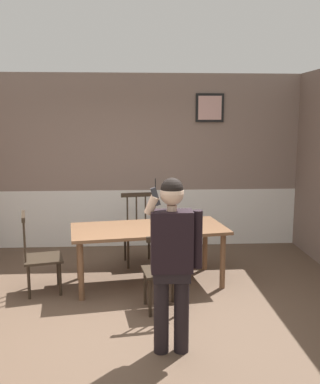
{
  "coord_description": "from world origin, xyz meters",
  "views": [
    {
      "loc": [
        0.03,
        -4.36,
        2.15
      ],
      "look_at": [
        0.29,
        -0.09,
        1.43
      ],
      "focal_mm": 40.69,
      "sensor_mm": 36.0,
      "label": 1
    }
  ],
  "objects_px": {
    "chair_at_table_head": "(138,232)",
    "person_figure": "(172,256)",
    "chair_by_doorway": "(40,256)",
    "dining_table": "(149,233)",
    "chair_near_window": "(163,272)"
  },
  "relations": [
    {
      "from": "chair_by_doorway",
      "to": "chair_near_window",
      "type": "bearing_deg",
      "value": 53.34
    },
    {
      "from": "chair_at_table_head",
      "to": "person_figure",
      "type": "bearing_deg",
      "value": 88.11
    },
    {
      "from": "dining_table",
      "to": "chair_at_table_head",
      "type": "bearing_deg",
      "value": 98.56
    },
    {
      "from": "person_figure",
      "to": "chair_near_window",
      "type": "bearing_deg",
      "value": -88.07
    },
    {
      "from": "chair_near_window",
      "to": "person_figure",
      "type": "relative_size",
      "value": 0.56
    },
    {
      "from": "chair_near_window",
      "to": "chair_by_doorway",
      "type": "relative_size",
      "value": 0.9
    },
    {
      "from": "dining_table",
      "to": "person_figure",
      "type": "height_order",
      "value": "person_figure"
    },
    {
      "from": "chair_at_table_head",
      "to": "person_figure",
      "type": "xyz_separation_m",
      "value": [
        0.28,
        -2.57,
        0.45
      ]
    },
    {
      "from": "person_figure",
      "to": "chair_at_table_head",
      "type": "bearing_deg",
      "value": -83.66
    },
    {
      "from": "chair_near_window",
      "to": "chair_at_table_head",
      "type": "bearing_deg",
      "value": 90.63
    },
    {
      "from": "dining_table",
      "to": "chair_at_table_head",
      "type": "height_order",
      "value": "chair_at_table_head"
    },
    {
      "from": "chair_by_doorway",
      "to": "person_figure",
      "type": "distance_m",
      "value": 2.2
    },
    {
      "from": "dining_table",
      "to": "person_figure",
      "type": "xyz_separation_m",
      "value": [
        0.15,
        -1.73,
        0.25
      ]
    },
    {
      "from": "chair_by_doorway",
      "to": "chair_at_table_head",
      "type": "xyz_separation_m",
      "value": [
        1.24,
        1.06,
        0.01
      ]
    },
    {
      "from": "chair_by_doorway",
      "to": "person_figure",
      "type": "relative_size",
      "value": 0.62
    }
  ]
}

